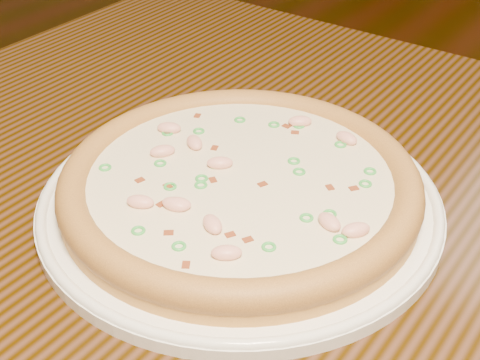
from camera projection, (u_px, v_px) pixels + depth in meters
The scene contains 3 objects.
hero_table at pixel (370, 306), 0.65m from camera, with size 1.20×0.80×0.75m.
plate at pixel (240, 199), 0.61m from camera, with size 0.37×0.37×0.02m.
pizza at pixel (240, 183), 0.60m from camera, with size 0.33×0.33×0.03m.
Camera 1 is at (-0.08, -1.27, 1.12)m, focal length 50.00 mm.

